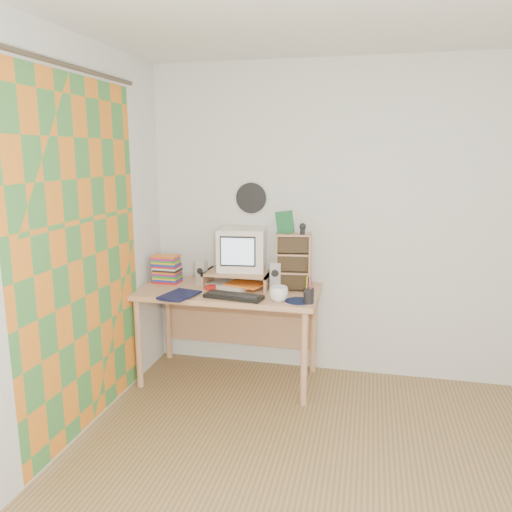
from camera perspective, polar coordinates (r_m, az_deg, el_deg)
The scene contains 20 objects.
back_wall at distance 4.02m, azimuth 12.55°, elevation 3.68°, with size 3.50×3.50×0.00m, color white.
left_wall at distance 2.90m, azimuth -25.02°, elevation -0.19°, with size 3.50×3.50×0.00m, color white.
curtain at distance 3.28m, azimuth -19.22°, elevation -0.24°, with size 2.20×2.20×0.00m, color orange.
wall_disc at distance 4.09m, azimuth -0.56°, elevation 6.64°, with size 0.25×0.25×0.02m, color black.
desk at distance 4.00m, azimuth -2.90°, elevation -5.41°, with size 1.40×0.70×0.75m.
monitor_riser at distance 3.96m, azimuth -2.09°, elevation -2.15°, with size 0.52×0.30×0.12m.
crt_monitor at distance 3.96m, azimuth -1.62°, elevation 0.73°, with size 0.35×0.35×0.34m, color white.
speaker_left at distance 4.00m, azimuth -6.23°, elevation -2.00°, with size 0.07×0.07×0.20m, color #B8B8BD.
speaker_right at distance 3.85m, azimuth 2.30°, elevation -2.31°, with size 0.08×0.08×0.22m, color #B8B8BD.
keyboard at distance 3.65m, azimuth -2.56°, elevation -4.64°, with size 0.43×0.14×0.03m, color black.
dvd_stack at distance 4.13m, azimuth -10.19°, elevation -1.01°, with size 0.20×0.15×0.29m, color brown, non-canonical shape.
cd_rack at distance 3.83m, azimuth 4.26°, elevation -0.69°, with size 0.26×0.14×0.44m, color #AD7D5B.
mug at distance 3.57m, azimuth 2.59°, elevation -4.36°, with size 0.14×0.14×0.11m, color white.
diary at distance 3.78m, azimuth -10.08°, elevation -4.05°, with size 0.26×0.20×0.05m, color #0F1238.
mousepad at distance 3.60m, azimuth 4.92°, elevation -5.15°, with size 0.20×0.20×0.00m, color #0F1435.
pen_cup at distance 3.54m, azimuth 6.04°, elevation -4.22°, with size 0.07×0.07×0.15m, color black, non-canonical shape.
papers at distance 3.95m, azimuth -2.20°, elevation -3.27°, with size 0.32×0.24×0.04m, color silver, non-canonical shape.
red_box at distance 3.89m, azimuth -5.19°, elevation -3.61°, with size 0.07×0.04×0.04m, color #B71313.
game_box at distance 3.81m, azimuth 3.31°, elevation 3.87°, with size 0.13×0.03×0.17m, color #1A5D33.
webcam at distance 3.75m, azimuth 5.36°, elevation 3.12°, with size 0.05×0.05×0.09m, color black, non-canonical shape.
Camera 1 is at (0.02, -2.23, 1.79)m, focal length 35.00 mm.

